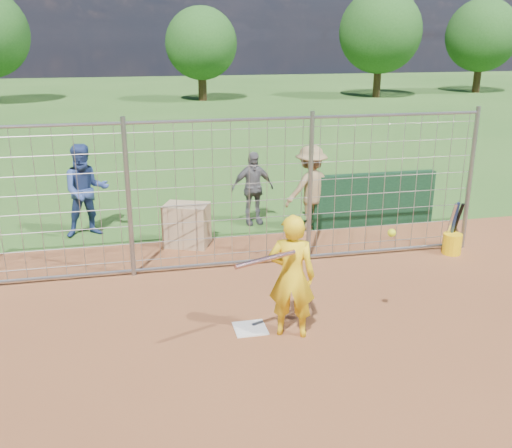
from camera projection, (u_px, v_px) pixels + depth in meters
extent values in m
plane|color=#2D591E|center=(247.00, 322.00, 7.86)|extent=(100.00, 100.00, 0.00)
cube|color=silver|center=(250.00, 329.00, 7.68)|extent=(0.43, 0.43, 0.02)
cube|color=#11381E|center=(374.00, 200.00, 11.72)|extent=(2.60, 0.20, 1.10)
imported|color=yellow|center=(292.00, 276.00, 7.30)|extent=(0.70, 0.58, 1.66)
imported|color=navy|center=(86.00, 191.00, 11.01)|extent=(0.99, 0.83, 1.82)
imported|color=#5D5E63|center=(253.00, 188.00, 11.76)|extent=(0.93, 0.46, 1.53)
imported|color=olive|center=(311.00, 188.00, 11.36)|extent=(1.25, 0.95, 1.72)
cube|color=tan|center=(187.00, 225.00, 10.62)|extent=(0.95, 0.81, 0.80)
cylinder|color=silver|center=(266.00, 259.00, 6.80)|extent=(0.82, 0.38, 0.06)
sphere|color=#CCE217|center=(392.00, 233.00, 7.08)|extent=(0.10, 0.10, 0.10)
cylinder|color=yellow|center=(452.00, 244.00, 10.27)|extent=(0.34, 0.34, 0.38)
cylinder|color=silver|center=(450.00, 224.00, 10.19)|extent=(0.06, 0.29, 0.83)
cylinder|color=navy|center=(454.00, 224.00, 10.21)|extent=(0.07, 0.20, 0.85)
cylinder|color=black|center=(456.00, 224.00, 10.22)|extent=(0.08, 0.31, 0.83)
cylinder|color=gray|center=(129.00, 199.00, 9.00)|extent=(0.08, 0.08, 2.60)
cylinder|color=gray|center=(310.00, 189.00, 9.61)|extent=(0.08, 0.08, 2.60)
cylinder|color=gray|center=(470.00, 180.00, 10.23)|extent=(0.08, 0.08, 2.60)
cylinder|color=gray|center=(221.00, 120.00, 8.93)|extent=(9.00, 0.05, 0.05)
cylinder|color=gray|center=(224.00, 263.00, 9.69)|extent=(9.00, 0.05, 0.05)
cube|color=gray|center=(222.00, 197.00, 9.32)|extent=(9.00, 0.02, 2.50)
cylinder|color=#3F2B19|center=(202.00, 82.00, 34.08)|extent=(0.50, 0.50, 2.16)
sphere|color=#26561E|center=(201.00, 43.00, 33.38)|extent=(4.20, 4.20, 4.20)
cylinder|color=#3F2B19|center=(377.00, 76.00, 35.80)|extent=(0.50, 0.50, 2.59)
sphere|color=#26561E|center=(380.00, 32.00, 34.96)|extent=(5.04, 5.04, 5.04)
cylinder|color=#3F2B19|center=(478.00, 74.00, 38.84)|extent=(0.50, 0.50, 2.45)
sphere|color=#26561E|center=(482.00, 35.00, 38.05)|extent=(4.76, 4.76, 4.76)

